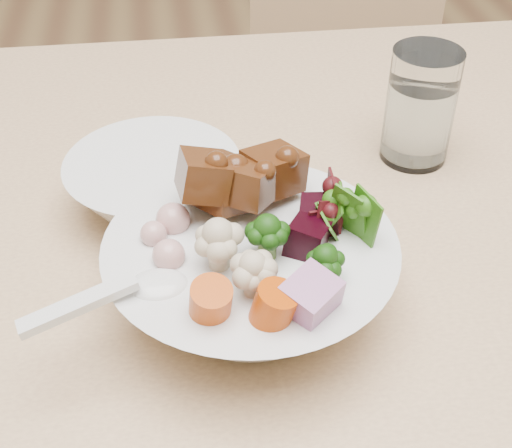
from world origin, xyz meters
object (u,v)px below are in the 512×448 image
Objects in this scene: dining_table at (459,326)px; water_glass at (420,111)px; side_bowl at (154,186)px; food_bowl at (253,270)px; chair_far at (335,159)px.

water_glass reaches higher than dining_table.
side_bowl is at bearing 158.26° from dining_table.
dining_table is 0.23m from food_bowl.
dining_table is at bearing -22.55° from side_bowl.
chair_far is 0.80m from side_bowl.
chair_far is 0.89m from food_bowl.
chair_far is at bearing 60.49° from side_bowl.
dining_table is 0.32m from side_bowl.
side_bowl is at bearing -168.77° from water_glass.
dining_table is 0.22m from water_glass.
side_bowl is (-0.34, -0.60, 0.40)m from chair_far.
water_glass is (-0.00, 0.17, 0.14)m from dining_table.
food_bowl is 1.91× the size of water_glass.
food_bowl is at bearing -172.21° from dining_table.
dining_table is 0.77m from chair_far.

